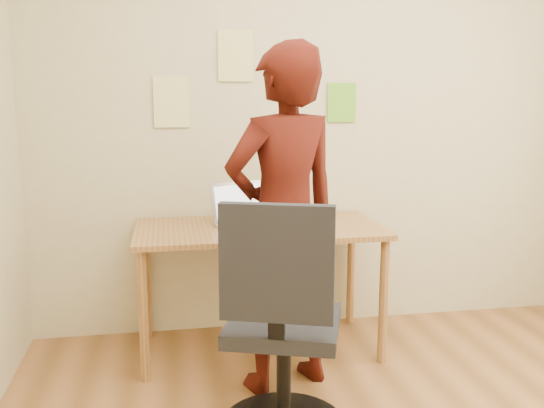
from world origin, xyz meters
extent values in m
cube|color=beige|center=(0.00, 1.77, 1.35)|extent=(3.50, 0.04, 2.70)
cube|color=olive|center=(-0.40, 1.38, 0.72)|extent=(1.40, 0.70, 0.03)
cylinder|color=olive|center=(-1.05, 1.08, 0.35)|extent=(0.05, 0.05, 0.71)
cylinder|color=olive|center=(0.25, 1.08, 0.35)|extent=(0.05, 0.05, 0.71)
cylinder|color=olive|center=(-1.05, 1.68, 0.35)|extent=(0.05, 0.05, 0.71)
cylinder|color=olive|center=(0.25, 1.68, 0.35)|extent=(0.05, 0.05, 0.71)
cube|color=#BBBBC3|center=(-0.45, 1.36, 0.75)|extent=(0.39, 0.33, 0.02)
cube|color=black|center=(-0.45, 1.36, 0.76)|extent=(0.30, 0.21, 0.00)
cube|color=#BBBBC3|center=(-0.50, 1.49, 0.87)|extent=(0.34, 0.17, 0.23)
cube|color=white|center=(-0.50, 1.49, 0.87)|extent=(0.29, 0.15, 0.18)
cube|color=white|center=(-0.08, 1.36, 0.74)|extent=(0.31, 0.36, 0.00)
cube|color=black|center=(-0.15, 1.22, 0.75)|extent=(0.09, 0.14, 0.01)
cube|color=#3F4C59|center=(-0.15, 1.22, 0.75)|extent=(0.08, 0.12, 0.00)
cube|color=#EBE38D|center=(-0.87, 1.74, 1.44)|extent=(0.21, 0.00, 0.30)
cube|color=#EBE38D|center=(-0.48, 1.74, 1.71)|extent=(0.21, 0.00, 0.30)
cube|color=#68BD2A|center=(0.18, 1.74, 1.43)|extent=(0.18, 0.00, 0.24)
cube|color=black|center=(-0.43, 0.50, 0.50)|extent=(0.60, 0.60, 0.06)
cube|color=black|center=(-0.50, 0.29, 0.84)|extent=(0.45, 0.20, 0.47)
cube|color=black|center=(-0.50, 0.29, 0.60)|extent=(0.07, 0.06, 0.13)
cylinder|color=black|center=(-0.43, 0.50, 0.24)|extent=(0.06, 0.06, 0.47)
imported|color=#370D07|center=(-0.34, 0.93, 0.87)|extent=(0.74, 0.60, 1.74)
camera|label=1|loc=(-0.91, -1.95, 1.50)|focal=40.00mm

